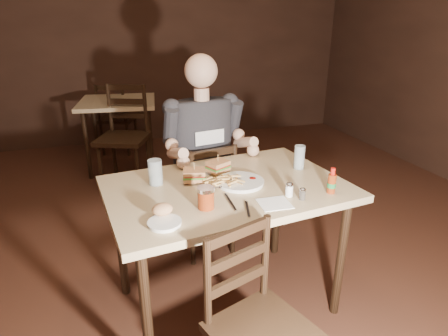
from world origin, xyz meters
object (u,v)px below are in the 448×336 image
object	(u,v)px
bg_chair_near	(123,138)
side_plate	(165,224)
bg_chair_far	(118,118)
hot_sauce	(332,180)
bg_table	(118,108)
chair_near	(264,333)
main_table	(227,198)
chair_far	(203,197)
dinner_plate	(240,183)
glass_right	(299,157)
glass_left	(155,172)
diner	(205,131)
syrup_dispenser	(206,198)

from	to	relation	value
bg_chair_near	side_plate	bearing A→B (deg)	-65.59
bg_chair_far	hot_sauce	distance (m)	3.46
bg_table	chair_near	world-z (taller)	chair_near
main_table	bg_chair_near	bearing A→B (deg)	102.70
chair_far	side_plate	distance (m)	1.06
bg_chair_far	side_plate	distance (m)	3.39
bg_table	dinner_plate	xyz separation A→B (m)	(0.52, -2.52, 0.10)
bg_chair_far	glass_right	distance (m)	3.13
main_table	dinner_plate	bearing A→B (deg)	-1.53
glass_right	bg_table	bearing A→B (deg)	110.95
main_table	glass_left	size ratio (longest dim) A/B	9.77
chair_far	dinner_plate	bearing A→B (deg)	85.12
glass_left	side_plate	size ratio (longest dim) A/B	0.96
main_table	glass_left	world-z (taller)	glass_left
bg_chair_near	diner	size ratio (longest dim) A/B	1.03
dinner_plate	glass_left	size ratio (longest dim) A/B	1.84
chair_near	dinner_plate	bearing A→B (deg)	59.96
bg_chair_far	glass_right	bearing A→B (deg)	130.36
chair_far	bg_chair_near	distance (m)	1.44
diner	glass_left	xyz separation A→B (m)	(-0.38, -0.42, -0.08)
bg_chair_far	side_plate	world-z (taller)	bg_chair_far
hot_sauce	side_plate	size ratio (longest dim) A/B	0.95
diner	hot_sauce	bearing A→B (deg)	-70.71
syrup_dispenser	chair_near	bearing A→B (deg)	-82.66
bg_table	diner	distance (m)	2.03
glass_left	hot_sauce	bearing A→B (deg)	-24.46
chair_far	syrup_dispenser	distance (m)	0.93
glass_left	hot_sauce	xyz separation A→B (m)	(0.83, -0.38, -0.00)
side_plate	hot_sauce	bearing A→B (deg)	4.28
glass_right	hot_sauce	bearing A→B (deg)	-90.93
dinner_plate	main_table	bearing A→B (deg)	178.47
bg_table	glass_right	xyz separation A→B (m)	(0.92, -2.41, 0.16)
bg_chair_near	side_plate	size ratio (longest dim) A/B	7.00
chair_near	diner	distance (m)	1.33
chair_near	dinner_plate	world-z (taller)	chair_near
chair_far	diner	bearing A→B (deg)	90.00
diner	glass_left	size ratio (longest dim) A/B	7.10
diner	syrup_dispenser	world-z (taller)	diner
bg_chair_near	syrup_dispenser	bearing A→B (deg)	-60.06
dinner_plate	hot_sauce	bearing A→B (deg)	-31.30
dinner_plate	glass_right	world-z (taller)	glass_right
chair_near	glass_left	world-z (taller)	glass_left
dinner_plate	chair_near	bearing A→B (deg)	-101.31
bg_table	chair_far	bearing A→B (deg)	-76.35
syrup_dispenser	glass_left	bearing A→B (deg)	111.34
hot_sauce	syrup_dispenser	xyz separation A→B (m)	(-0.65, 0.03, -0.01)
bg_chair_near	glass_left	distance (m)	1.87
syrup_dispenser	side_plate	world-z (taller)	syrup_dispenser
dinner_plate	side_plate	world-z (taller)	dinner_plate
dinner_plate	side_plate	xyz separation A→B (m)	(-0.45, -0.31, -0.00)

